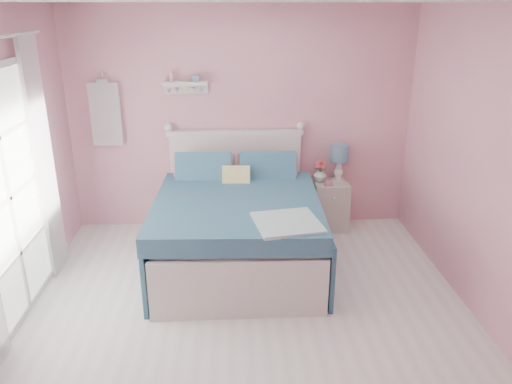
{
  "coord_description": "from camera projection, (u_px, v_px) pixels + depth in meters",
  "views": [
    {
      "loc": [
        -0.11,
        -3.53,
        2.58
      ],
      "look_at": [
        0.12,
        1.2,
        0.8
      ],
      "focal_mm": 35.0,
      "sensor_mm": 36.0,
      "label": 1
    }
  ],
  "objects": [
    {
      "name": "floor",
      "position": [
        249.0,
        330.0,
        4.21
      ],
      "size": [
        4.5,
        4.5,
        0.0
      ],
      "primitive_type": "plane",
      "color": "silver",
      "rests_on": "ground"
    },
    {
      "name": "room_shell",
      "position": [
        248.0,
        150.0,
        3.65
      ],
      "size": [
        4.5,
        4.5,
        4.5
      ],
      "color": "#CD8299",
      "rests_on": "floor"
    },
    {
      "name": "bed",
      "position": [
        237.0,
        227.0,
        5.2
      ],
      "size": [
        1.68,
        2.09,
        1.2
      ],
      "rotation": [
        0.0,
        0.0,
        -0.03
      ],
      "color": "silver",
      "rests_on": "floor"
    },
    {
      "name": "nightstand",
      "position": [
        330.0,
        205.0,
        6.05
      ],
      "size": [
        0.41,
        0.4,
        0.59
      ],
      "color": "beige",
      "rests_on": "floor"
    },
    {
      "name": "table_lamp",
      "position": [
        339.0,
        156.0,
        5.92
      ],
      "size": [
        0.22,
        0.22,
        0.44
      ],
      "color": "white",
      "rests_on": "nightstand"
    },
    {
      "name": "vase",
      "position": [
        320.0,
        174.0,
        5.96
      ],
      "size": [
        0.21,
        0.21,
        0.17
      ],
      "primitive_type": "imported",
      "rotation": [
        0.0,
        0.0,
        -0.35
      ],
      "color": "white",
      "rests_on": "nightstand"
    },
    {
      "name": "teacup",
      "position": [
        328.0,
        183.0,
        5.83
      ],
      "size": [
        0.12,
        0.12,
        0.07
      ],
      "primitive_type": "imported",
      "rotation": [
        0.0,
        0.0,
        -0.4
      ],
      "color": "pink",
      "rests_on": "nightstand"
    },
    {
      "name": "roses",
      "position": [
        320.0,
        165.0,
        5.91
      ],
      "size": [
        0.14,
        0.11,
        0.12
      ],
      "color": "#E44D5F",
      "rests_on": "vase"
    },
    {
      "name": "wall_shelf",
      "position": [
        185.0,
        84.0,
        5.62
      ],
      "size": [
        0.5,
        0.15,
        0.25
      ],
      "color": "silver",
      "rests_on": "room_shell"
    },
    {
      "name": "hanging_dress",
      "position": [
        106.0,
        115.0,
        5.68
      ],
      "size": [
        0.34,
        0.03,
        0.72
      ],
      "primitive_type": "cube",
      "color": "white",
      "rests_on": "room_shell"
    },
    {
      "name": "french_door",
      "position": [
        8.0,
        199.0,
        4.12
      ],
      "size": [
        0.04,
        1.32,
        2.16
      ],
      "color": "silver",
      "rests_on": "floor"
    },
    {
      "name": "curtain_far",
      "position": [
        44.0,
        160.0,
        4.78
      ],
      "size": [
        0.04,
        0.4,
        2.32
      ],
      "primitive_type": "cube",
      "color": "white",
      "rests_on": "floor"
    }
  ]
}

